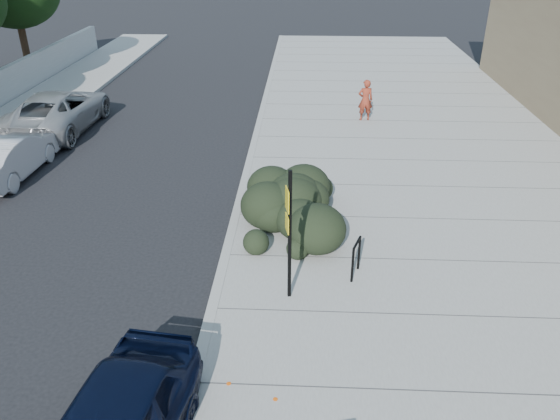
{
  "coord_description": "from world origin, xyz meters",
  "views": [
    {
      "loc": [
        1.78,
        -8.68,
        6.99
      ],
      "look_at": [
        1.24,
        2.68,
        1.0
      ],
      "focal_mm": 35.0,
      "sensor_mm": 36.0,
      "label": 1
    }
  ],
  "objects_px": {
    "bike_rack": "(356,255)",
    "pedestrian": "(365,100)",
    "suv_silver": "(58,110)",
    "wagon_silver": "(10,156)",
    "sign_post": "(289,229)"
  },
  "relations": [
    {
      "from": "bike_rack",
      "to": "sign_post",
      "type": "relative_size",
      "value": 0.3
    },
    {
      "from": "suv_silver",
      "to": "bike_rack",
      "type": "bearing_deg",
      "value": 138.93
    },
    {
      "from": "bike_rack",
      "to": "wagon_silver",
      "type": "bearing_deg",
      "value": 172.52
    },
    {
      "from": "sign_post",
      "to": "wagon_silver",
      "type": "relative_size",
      "value": 0.71
    },
    {
      "from": "bike_rack",
      "to": "pedestrian",
      "type": "bearing_deg",
      "value": 103.36
    },
    {
      "from": "bike_rack",
      "to": "suv_silver",
      "type": "relative_size",
      "value": 0.16
    },
    {
      "from": "wagon_silver",
      "to": "sign_post",
      "type": "bearing_deg",
      "value": 146.91
    },
    {
      "from": "pedestrian",
      "to": "bike_rack",
      "type": "bearing_deg",
      "value": 77.61
    },
    {
      "from": "bike_rack",
      "to": "pedestrian",
      "type": "distance_m",
      "value": 10.81
    },
    {
      "from": "wagon_silver",
      "to": "suv_silver",
      "type": "height_order",
      "value": "suv_silver"
    },
    {
      "from": "bike_rack",
      "to": "suv_silver",
      "type": "height_order",
      "value": "suv_silver"
    },
    {
      "from": "wagon_silver",
      "to": "suv_silver",
      "type": "bearing_deg",
      "value": -85.48
    },
    {
      "from": "sign_post",
      "to": "suv_silver",
      "type": "relative_size",
      "value": 0.52
    },
    {
      "from": "suv_silver",
      "to": "pedestrian",
      "type": "relative_size",
      "value": 3.42
    },
    {
      "from": "bike_rack",
      "to": "sign_post",
      "type": "xyz_separation_m",
      "value": [
        -1.43,
        -0.82,
        1.08
      ]
    }
  ]
}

